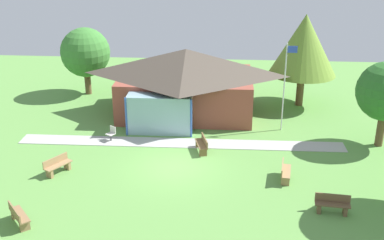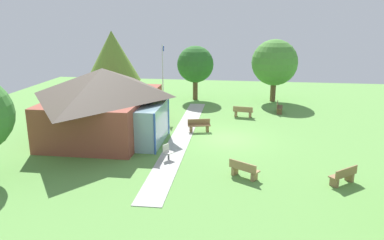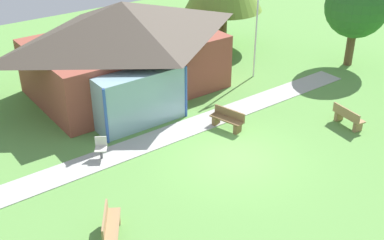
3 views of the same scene
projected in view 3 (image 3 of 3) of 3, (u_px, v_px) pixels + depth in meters
The scene contains 9 objects.
ground_plane at pixel (233, 157), 18.62m from camera, with size 44.00×44.00×0.00m, color #609947.
pavilion at pixel (125, 46), 22.92m from camera, with size 9.55×7.47×4.33m.
footpath at pixel (189, 127), 20.65m from camera, with size 18.66×1.30×0.03m, color #ADADA8.
flagpole at pixel (257, 20), 24.11m from camera, with size 0.64×0.08×5.38m.
bench_rear_near_path at pixel (227, 120), 20.44m from camera, with size 0.80×1.56×0.84m.
bench_mid_left at pixel (110, 226), 14.57m from camera, with size 1.17×1.50×0.84m.
bench_mid_right at pixel (348, 117), 20.63m from camera, with size 0.65×1.55×0.84m.
patio_chair_west at pixel (101, 149), 18.39m from camera, with size 0.61×0.61×0.86m.
tree_east_hedge at pixel (357, 7), 25.44m from camera, with size 3.30×3.30×4.89m.
Camera 3 is at (-10.62, -11.69, 10.09)m, focal length 45.77 mm.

